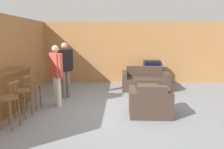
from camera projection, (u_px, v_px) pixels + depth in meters
ground_plane at (117, 113)px, 5.22m from camera, size 24.00×24.00×0.00m
wall_back at (119, 53)px, 8.60m from camera, size 9.40×0.08×2.60m
wall_left at (18, 58)px, 6.44m from camera, size 0.08×8.69×2.60m
bar_chair_near at (9, 102)px, 4.24m from camera, size 0.44×0.44×1.04m
bar_chair_mid at (23, 94)px, 4.84m from camera, size 0.44×0.44×1.04m
bar_chair_far at (33, 88)px, 5.42m from camera, size 0.41×0.41×1.04m
couch_far at (145, 81)px, 7.53m from camera, size 1.70×0.92×0.84m
armchair_near at (150, 103)px, 5.04m from camera, size 1.01×0.88×0.82m
coffee_table at (149, 89)px, 6.27m from camera, size 0.63×0.95×0.42m
tv_unit at (151, 78)px, 8.41m from camera, size 1.22×0.46×0.52m
tv at (152, 66)px, 8.32m from camera, size 0.68×0.47×0.49m
table_lamp at (163, 64)px, 8.29m from camera, size 0.30×0.30×0.45m
person_by_window at (65, 67)px, 6.37m from camera, size 0.45×0.42×1.78m
person_by_counter at (56, 72)px, 5.59m from camera, size 0.45×0.45×1.73m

